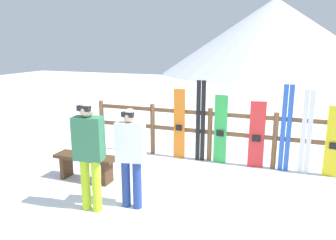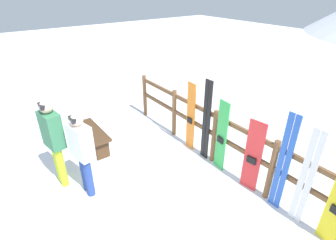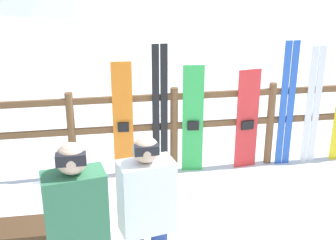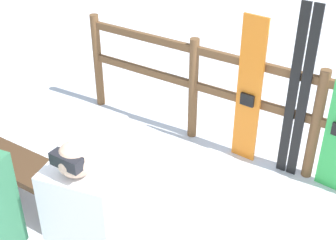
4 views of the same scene
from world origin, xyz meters
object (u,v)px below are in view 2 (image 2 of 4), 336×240
bench (93,135)px  ski_pair_black (206,121)px  person_white (82,150)px  snowboard_green (221,136)px  ski_pair_blue (283,164)px  ski_pair_white (306,179)px  snowboard_orange (191,117)px  snowboard_red (253,157)px  person_plaid_green (53,138)px

bench → ski_pair_black: size_ratio=0.68×
bench → person_white: size_ratio=0.76×
snowboard_green → ski_pair_blue: 1.27m
ski_pair_white → snowboard_orange: bearing=-179.9°
ski_pair_blue → bench: bearing=-152.5°
ski_pair_black → snowboard_red: 1.17m
snowboard_orange → person_plaid_green: bearing=-100.5°
bench → ski_pair_blue: ski_pair_blue is taller
person_white → ski_pair_blue: ski_pair_blue is taller
bench → ski_pair_white: 4.15m
ski_pair_black → person_plaid_green: bearing=-109.9°
person_plaid_green → ski_pair_black: 2.83m
snowboard_orange → bench: bearing=-124.5°
snowboard_orange → snowboard_red: size_ratio=1.12×
snowboard_orange → snowboard_red: bearing=-0.0°
ski_pair_black → ski_pair_blue: (1.69, 0.00, -0.01)m
ski_pair_black → snowboard_green: 0.45m
person_white → person_plaid_green: 0.60m
ski_pair_white → person_white: bearing=-136.6°
ski_pair_black → ski_pair_blue: size_ratio=1.01×
person_white → snowboard_orange: bearing=90.7°
person_white → snowboard_red: size_ratio=1.14×
snowboard_red → ski_pair_blue: ski_pair_blue is taller
snowboard_orange → ski_pair_black: ski_pair_black is taller
person_white → ski_pair_white: ski_pair_white is taller
person_white → snowboard_green: size_ratio=1.07×
snowboard_orange → ski_pair_black: size_ratio=0.88×
snowboard_green → ski_pair_white: bearing=0.1°
person_white → bench: bearing=153.4°
bench → snowboard_orange: snowboard_orange is taller
snowboard_red → ski_pair_black: bearing=179.8°
bench → person_white: person_white is taller
bench → snowboard_green: bearing=39.8°
person_white → ski_pair_black: 2.41m
ski_pair_black → snowboard_green: size_ratio=1.19×
ski_pair_black → ski_pair_blue: bearing=0.0°
person_white → snowboard_green: person_white is taller
bench → ski_pair_white: (3.73, 1.75, 0.47)m
ski_pair_black → bench: bearing=-133.7°
bench → ski_pair_white: size_ratio=0.72×
snowboard_orange → ski_pair_blue: ski_pair_blue is taller
bench → ski_pair_white: ski_pair_white is taller
person_plaid_green → snowboard_green: person_plaid_green is taller
ski_pair_black → snowboard_red: bearing=-0.2°
ski_pair_white → snowboard_green: bearing=-179.9°
ski_pair_black → ski_pair_white: (2.06, 0.00, -0.05)m
snowboard_green → ski_pair_white: (1.63, 0.00, 0.10)m
ski_pair_blue → ski_pair_black: bearing=180.0°
person_white → ski_pair_white: bearing=43.4°
bench → person_plaid_green: 1.31m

